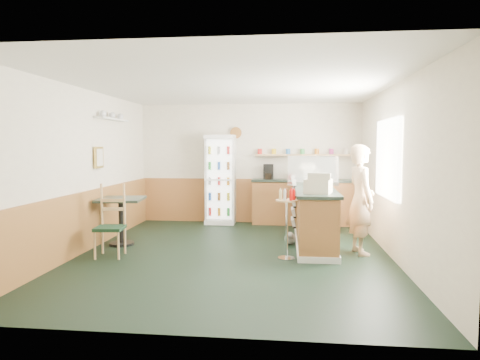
# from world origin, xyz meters

# --- Properties ---
(ground) EXTENTS (6.00, 6.00, 0.00)m
(ground) POSITION_xyz_m (0.00, 0.00, 0.00)
(ground) COLOR black
(ground) RESTS_ON ground
(room_envelope) EXTENTS (5.04, 6.02, 2.72)m
(room_envelope) POSITION_xyz_m (-0.23, 0.73, 1.52)
(room_envelope) COLOR silver
(room_envelope) RESTS_ON ground
(service_counter) EXTENTS (0.68, 3.01, 1.01)m
(service_counter) POSITION_xyz_m (1.35, 1.07, 0.46)
(service_counter) COLOR #AC6137
(service_counter) RESTS_ON ground
(back_counter) EXTENTS (2.24, 0.42, 1.69)m
(back_counter) POSITION_xyz_m (1.19, 2.80, 0.55)
(back_counter) COLOR #AC6137
(back_counter) RESTS_ON ground
(drinks_fridge) EXTENTS (0.66, 0.54, 2.00)m
(drinks_fridge) POSITION_xyz_m (-0.63, 2.74, 1.00)
(drinks_fridge) COLOR white
(drinks_fridge) RESTS_ON ground
(display_case) EXTENTS (0.95, 0.50, 0.54)m
(display_case) POSITION_xyz_m (1.35, 1.56, 1.28)
(display_case) COLOR silver
(display_case) RESTS_ON service_counter
(cash_register) EXTENTS (0.48, 0.50, 0.23)m
(cash_register) POSITION_xyz_m (1.35, 0.03, 1.12)
(cash_register) COLOR beige
(cash_register) RESTS_ON service_counter
(shopkeeper) EXTENTS (0.55, 0.67, 1.78)m
(shopkeeper) POSITION_xyz_m (2.05, 0.28, 0.89)
(shopkeeper) COLOR tan
(shopkeeper) RESTS_ON ground
(condiment_stand) EXTENTS (0.35, 0.35, 1.08)m
(condiment_stand) POSITION_xyz_m (0.86, -0.17, 0.71)
(condiment_stand) COLOR silver
(condiment_stand) RESTS_ON ground
(newspaper_rack) EXTENTS (0.09, 0.47, 0.93)m
(newspaper_rack) POSITION_xyz_m (0.99, 1.32, 0.69)
(newspaper_rack) COLOR black
(newspaper_rack) RESTS_ON ground
(cafe_table) EXTENTS (0.84, 0.84, 0.84)m
(cafe_table) POSITION_xyz_m (-2.05, 0.46, 0.59)
(cafe_table) COLOR black
(cafe_table) RESTS_ON ground
(cafe_chair) EXTENTS (0.47, 0.47, 1.15)m
(cafe_chair) POSITION_xyz_m (-1.91, -0.25, 0.60)
(cafe_chair) COLOR black
(cafe_chair) RESTS_ON ground
(dog_doorstop) EXTENTS (0.20, 0.26, 0.24)m
(dog_doorstop) POSITION_xyz_m (0.93, 0.80, 0.12)
(dog_doorstop) COLOR gray
(dog_doorstop) RESTS_ON ground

